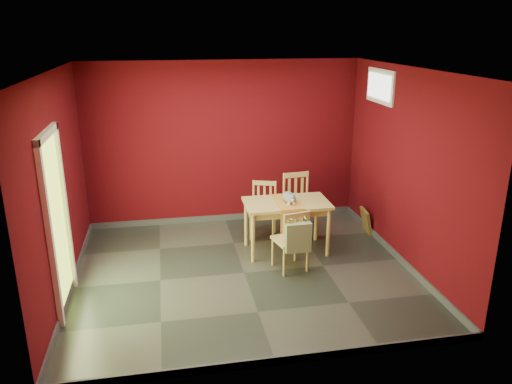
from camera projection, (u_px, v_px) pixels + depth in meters
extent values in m
plane|color=#2D342D|center=(244.00, 273.00, 6.80)|extent=(4.50, 4.50, 0.00)
plane|color=#4D070D|center=(224.00, 144.00, 8.24)|extent=(4.50, 0.00, 4.50)
plane|color=#4D070D|center=(279.00, 241.00, 4.51)|extent=(4.50, 0.00, 4.50)
plane|color=#4D070D|center=(58.00, 188.00, 5.97)|extent=(0.00, 4.00, 4.00)
plane|color=#4D070D|center=(407.00, 169.00, 6.77)|extent=(0.00, 4.00, 4.00)
plane|color=white|center=(242.00, 70.00, 5.94)|extent=(4.50, 4.50, 0.00)
cube|color=#3F4244|center=(225.00, 217.00, 8.63)|extent=(4.50, 0.02, 0.10)
cube|color=#3F4244|center=(277.00, 361.00, 4.93)|extent=(4.50, 0.02, 0.10)
cube|color=#3F4244|center=(72.00, 285.00, 6.39)|extent=(0.03, 4.00, 0.10)
cube|color=#3F4244|center=(397.00, 256.00, 7.17)|extent=(0.03, 4.00, 0.10)
cube|color=#B7D838|center=(56.00, 226.00, 5.71)|extent=(0.02, 0.85, 2.05)
cube|color=white|center=(50.00, 238.00, 5.26)|extent=(0.06, 0.08, 2.13)
cube|color=white|center=(65.00, 208.00, 6.13)|extent=(0.06, 0.08, 2.13)
cube|color=white|center=(46.00, 134.00, 5.37)|extent=(0.06, 1.01, 0.08)
cube|color=white|center=(380.00, 86.00, 7.38)|extent=(0.03, 0.90, 0.50)
cube|color=white|center=(379.00, 86.00, 7.38)|extent=(0.02, 0.76, 0.36)
cube|color=silver|center=(315.00, 198.00, 8.84)|extent=(0.08, 0.02, 0.12)
cube|color=tan|center=(287.00, 203.00, 7.26)|extent=(1.23, 0.72, 0.04)
cube|color=tan|center=(287.00, 208.00, 7.28)|extent=(1.11, 0.60, 0.10)
cylinder|color=tan|center=(253.00, 238.00, 7.00)|extent=(0.06, 0.06, 0.73)
cylinder|color=tan|center=(246.00, 223.00, 7.56)|extent=(0.06, 0.06, 0.73)
cylinder|color=tan|center=(328.00, 233.00, 7.19)|extent=(0.06, 0.06, 0.73)
cylinder|color=tan|center=(316.00, 218.00, 7.75)|extent=(0.06, 0.06, 0.73)
cube|color=#C18631|center=(287.00, 201.00, 7.25)|extent=(0.35, 0.71, 0.01)
cube|color=#C18631|center=(293.00, 222.00, 6.97)|extent=(0.35, 0.01, 0.36)
cube|color=tan|center=(263.00, 212.00, 7.86)|extent=(0.51, 0.51, 0.04)
cylinder|color=tan|center=(251.00, 228.00, 7.78)|extent=(0.03, 0.03, 0.40)
cylinder|color=tan|center=(254.00, 220.00, 8.11)|extent=(0.03, 0.03, 0.40)
cylinder|color=tan|center=(273.00, 229.00, 7.74)|extent=(0.03, 0.03, 0.40)
cylinder|color=tan|center=(275.00, 221.00, 8.07)|extent=(0.03, 0.03, 0.40)
cylinder|color=tan|center=(254.00, 193.00, 7.97)|extent=(0.03, 0.03, 0.44)
cylinder|color=tan|center=(275.00, 194.00, 7.93)|extent=(0.03, 0.03, 0.44)
cube|color=tan|center=(264.00, 183.00, 7.89)|extent=(0.36, 0.14, 0.07)
cube|color=tan|center=(258.00, 196.00, 7.97)|extent=(0.04, 0.03, 0.34)
cube|color=tan|center=(264.00, 196.00, 7.96)|extent=(0.04, 0.03, 0.34)
cube|color=tan|center=(270.00, 196.00, 7.95)|extent=(0.04, 0.03, 0.34)
cube|color=tan|center=(300.00, 207.00, 7.90)|extent=(0.51, 0.51, 0.04)
cylinder|color=tan|center=(292.00, 227.00, 7.74)|extent=(0.04, 0.04, 0.45)
cylinder|color=tan|center=(283.00, 218.00, 8.10)|extent=(0.04, 0.04, 0.45)
cylinder|color=tan|center=(316.00, 225.00, 7.85)|extent=(0.04, 0.04, 0.45)
cylinder|color=tan|center=(306.00, 216.00, 8.21)|extent=(0.04, 0.04, 0.45)
cylinder|color=tan|center=(284.00, 188.00, 7.94)|extent=(0.04, 0.04, 0.50)
cylinder|color=tan|center=(307.00, 186.00, 8.05)|extent=(0.04, 0.04, 0.50)
cube|color=tan|center=(296.00, 175.00, 7.93)|extent=(0.42, 0.08, 0.08)
cube|color=tan|center=(289.00, 190.00, 7.98)|extent=(0.04, 0.03, 0.39)
cube|color=tan|center=(296.00, 190.00, 8.01)|extent=(0.04, 0.03, 0.39)
cube|color=tan|center=(302.00, 189.00, 8.04)|extent=(0.04, 0.03, 0.39)
cube|color=tan|center=(290.00, 240.00, 6.80)|extent=(0.50, 0.50, 0.04)
cylinder|color=tan|center=(295.00, 248.00, 7.09)|extent=(0.04, 0.04, 0.40)
cylinder|color=tan|center=(307.00, 258.00, 6.78)|extent=(0.04, 0.04, 0.40)
cylinder|color=tan|center=(273.00, 252.00, 6.96)|extent=(0.04, 0.04, 0.40)
cylinder|color=tan|center=(284.00, 262.00, 6.65)|extent=(0.04, 0.04, 0.40)
cylinder|color=tan|center=(309.00, 226.00, 6.64)|extent=(0.04, 0.04, 0.44)
cylinder|color=tan|center=(285.00, 230.00, 6.50)|extent=(0.04, 0.04, 0.44)
cube|color=tan|center=(297.00, 215.00, 6.51)|extent=(0.37, 0.12, 0.07)
cube|color=tan|center=(303.00, 230.00, 6.62)|extent=(0.04, 0.03, 0.34)
cube|color=tan|center=(297.00, 231.00, 6.58)|extent=(0.04, 0.03, 0.34)
cube|color=tan|center=(290.00, 232.00, 6.54)|extent=(0.04, 0.03, 0.34)
cube|color=#7F9F65|center=(298.00, 238.00, 6.53)|extent=(0.34, 0.11, 0.40)
cylinder|color=#7F9F65|center=(290.00, 218.00, 6.48)|extent=(0.02, 0.17, 0.02)
cylinder|color=#7F9F65|center=(305.00, 217.00, 6.52)|extent=(0.02, 0.17, 0.02)
cube|color=brown|center=(366.00, 221.00, 8.11)|extent=(0.16, 0.39, 0.38)
cube|color=black|center=(366.00, 221.00, 8.11)|extent=(0.11, 0.27, 0.26)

